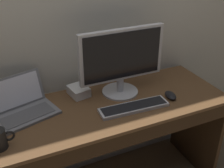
# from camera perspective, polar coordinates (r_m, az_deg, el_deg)

# --- Properties ---
(desk) EXTENTS (1.64, 0.58, 0.77)m
(desk) POSITION_cam_1_polar(r_m,az_deg,el_deg) (1.89, -1.75, -10.01)
(desk) COLOR brown
(desk) RESTS_ON ground
(laptop_space_gray) EXTENTS (0.41, 0.35, 0.21)m
(laptop_space_gray) POSITION_cam_1_polar(r_m,az_deg,el_deg) (1.77, -17.53, -4.35)
(laptop_space_gray) COLOR slate
(laptop_space_gray) RESTS_ON desk
(external_monitor) EXTENTS (0.57, 0.24, 0.45)m
(external_monitor) POSITION_cam_1_polar(r_m,az_deg,el_deg) (1.80, 1.95, 4.98)
(external_monitor) COLOR #B7B7BC
(external_monitor) RESTS_ON desk
(wired_keyboard) EXTENTS (0.44, 0.13, 0.02)m
(wired_keyboard) POSITION_cam_1_polar(r_m,az_deg,el_deg) (1.75, 4.42, -4.65)
(wired_keyboard) COLOR #BCBCC1
(wired_keyboard) RESTS_ON desk
(computer_mouse) EXTENTS (0.08, 0.12, 0.03)m
(computer_mouse) POSITION_cam_1_polar(r_m,az_deg,el_deg) (1.90, 11.67, -2.24)
(computer_mouse) COLOR black
(computer_mouse) RESTS_ON desk
(external_drive_box) EXTENTS (0.13, 0.16, 0.06)m
(external_drive_box) POSITION_cam_1_polar(r_m,az_deg,el_deg) (1.89, -6.72, -1.41)
(external_drive_box) COLOR silver
(external_drive_box) RESTS_ON desk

